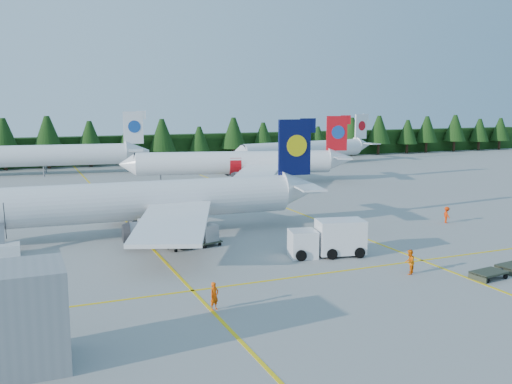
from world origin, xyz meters
name	(u,v)px	position (x,y,z in m)	size (l,w,h in m)	color
ground	(324,251)	(0.00, 0.00, 0.00)	(320.00, 320.00, 0.00)	#9D9D97
taxi_stripe_a	(126,221)	(-14.00, 20.00, 0.01)	(0.25, 120.00, 0.01)	yellow
taxi_stripe_b	(287,208)	(6.00, 20.00, 0.01)	(0.25, 120.00, 0.01)	yellow
taxi_stripe_cross	(361,268)	(0.00, -6.00, 0.01)	(80.00, 0.25, 0.01)	yellow
treeline_hedge	(139,149)	(0.00, 82.00, 3.00)	(220.00, 4.00, 6.00)	black
terminal_building	(2,320)	(-26.00, -14.00, 2.60)	(6.00, 4.00, 5.20)	gray
airliner_navy	(120,203)	(-15.75, 12.55, 3.41)	(38.99, 32.03, 11.33)	silver
airliner_red	(231,163)	(7.47, 43.96, 3.28)	(36.78, 29.89, 10.90)	silver
airliner_far_left	(26,156)	(-23.21, 67.82, 3.59)	(39.26, 8.26, 11.44)	silver
airliner_far_right	(300,150)	(30.24, 63.53, 3.29)	(35.71, 9.97, 10.48)	silver
service_truck	(327,238)	(-0.63, -1.60, 1.55)	(6.82, 3.70, 3.12)	silver
uld_pair	(194,236)	(-10.36, 5.66, 1.11)	(5.27, 2.43, 1.65)	#2F3426
crew_a	(214,296)	(-13.78, -10.13, 0.91)	(0.67, 0.44, 1.82)	#FF5005
crew_b	(410,262)	(2.57, -8.69, 0.96)	(0.94, 0.73, 1.93)	#F96805
crew_c	(447,215)	(18.32, 5.14, 0.91)	(0.75, 0.51, 1.81)	red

